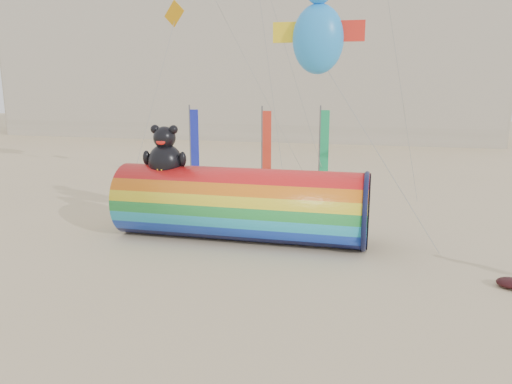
# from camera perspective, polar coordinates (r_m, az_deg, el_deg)

# --- Properties ---
(ground) EXTENTS (160.00, 160.00, 0.00)m
(ground) POSITION_cam_1_polar(r_m,az_deg,el_deg) (18.92, -2.58, -7.99)
(ground) COLOR #CCB58C
(ground) RESTS_ON ground
(hotel_building) EXTENTS (60.40, 15.40, 20.60)m
(hotel_building) POSITION_cam_1_polar(r_m,az_deg,el_deg) (65.34, -1.43, 15.58)
(hotel_building) COLOR #B7AD99
(hotel_building) RESTS_ON ground
(windsock_assembly) EXTENTS (10.65, 3.24, 4.91)m
(windsock_assembly) POSITION_cam_1_polar(r_m,az_deg,el_deg) (21.16, -1.83, -1.18)
(windsock_assembly) COLOR red
(windsock_assembly) RESTS_ON ground
(festival_banners) EXTENTS (9.10, 1.78, 5.20)m
(festival_banners) POSITION_cam_1_polar(r_m,az_deg,el_deg) (32.39, 0.48, 5.34)
(festival_banners) COLOR #59595E
(festival_banners) RESTS_ON ground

